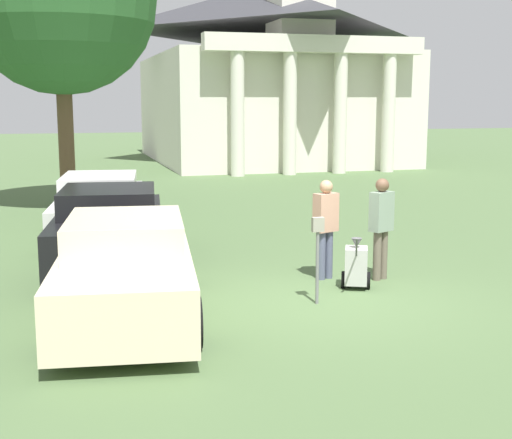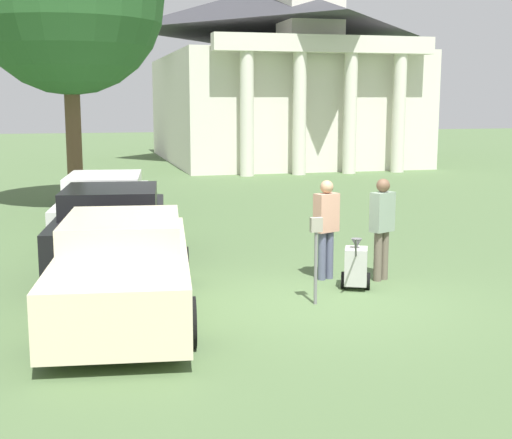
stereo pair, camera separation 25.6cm
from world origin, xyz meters
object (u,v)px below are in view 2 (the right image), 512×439
object	(u,v)px
parked_car_black	(112,228)
person_supervisor	(382,223)
equipment_cart	(356,266)
parked_car_cream	(124,268)
parked_car_white	(106,208)
parking_meter	(316,244)
church	(279,57)
person_worker	(326,223)

from	to	relation	value
parked_car_black	person_supervisor	world-z (taller)	person_supervisor
person_supervisor	equipment_cart	xyz separation A→B (m)	(-0.64, -0.44, -0.62)
parked_car_black	parked_car_cream	bearing A→B (deg)	-82.75
parked_car_black	parked_car_white	bearing A→B (deg)	97.26
parking_meter	parked_car_black	bearing A→B (deg)	129.58
parked_car_black	parked_car_white	size ratio (longest dim) A/B	0.92
parking_meter	person_supervisor	world-z (taller)	person_supervisor
church	parking_meter	bearing A→B (deg)	-104.90
parked_car_white	church	bearing A→B (deg)	70.66
person_supervisor	church	world-z (taller)	church
person_worker	parked_car_white	bearing A→B (deg)	-74.99
person_supervisor	person_worker	bearing A→B (deg)	-44.16
parked_car_cream	person_supervisor	size ratio (longest dim) A/B	2.94
parked_car_white	person_worker	size ratio (longest dim) A/B	3.14
person_supervisor	parked_car_black	bearing A→B (deg)	-53.37
person_worker	church	world-z (taller)	church
parking_meter	person_worker	bearing A→B (deg)	64.54
parked_car_white	equipment_cart	size ratio (longest dim) A/B	5.43
parked_car_cream	parking_meter	bearing A→B (deg)	3.47
parked_car_white	church	distance (m)	21.80
person_supervisor	church	distance (m)	24.99
person_worker	equipment_cart	bearing A→B (deg)	87.41
parking_meter	equipment_cart	world-z (taller)	parking_meter
parked_car_cream	person_supervisor	distance (m)	4.52
parking_meter	equipment_cart	bearing A→B (deg)	35.87
person_supervisor	parking_meter	bearing A→B (deg)	9.66
parked_car_cream	person_supervisor	world-z (taller)	person_supervisor
parked_car_cream	equipment_cart	size ratio (longest dim) A/B	5.19
parking_meter	person_supervisor	xyz separation A→B (m)	(1.58, 1.12, 0.07)
church	parked_car_black	bearing A→B (deg)	-113.66
person_supervisor	church	xyz separation A→B (m)	(5.13, 24.09, 4.22)
person_worker	person_supervisor	bearing A→B (deg)	139.95
parked_car_white	parking_meter	world-z (taller)	parked_car_white
parked_car_black	person_supervisor	distance (m)	4.99
person_supervisor	parked_car_white	bearing A→B (deg)	-74.44
parking_meter	equipment_cart	xyz separation A→B (m)	(0.93, 0.67, -0.55)
equipment_cart	person_worker	bearing A→B (deg)	132.79
parking_meter	parked_car_cream	bearing A→B (deg)	176.22
person_worker	person_supervisor	size ratio (longest dim) A/B	0.98
parked_car_black	person_supervisor	size ratio (longest dim) A/B	2.82
equipment_cart	church	bearing A→B (deg)	100.52
person_worker	person_supervisor	xyz separation A→B (m)	(0.90, -0.30, 0.02)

